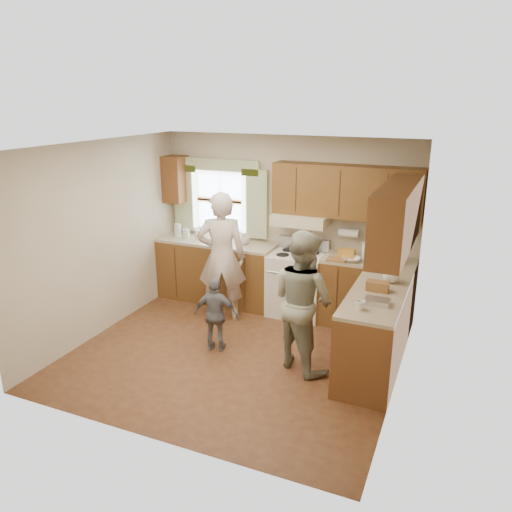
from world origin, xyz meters
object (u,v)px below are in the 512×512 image
at_px(woman_left, 222,257).
at_px(woman_right, 303,300).
at_px(child, 216,315).
at_px(stove, 297,283).

relative_size(woman_left, woman_right, 1.11).
bearing_deg(child, stove, -122.80).
xyz_separation_m(stove, woman_right, (0.52, -1.38, 0.35)).
xyz_separation_m(stove, woman_left, (-0.90, -0.59, 0.44)).
distance_m(stove, child, 1.54).
xyz_separation_m(woman_left, child, (0.34, -0.85, -0.44)).
bearing_deg(child, woman_right, 171.44).
height_order(woman_right, child, woman_right).
height_order(stove, woman_right, woman_right).
distance_m(woman_right, child, 1.13).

